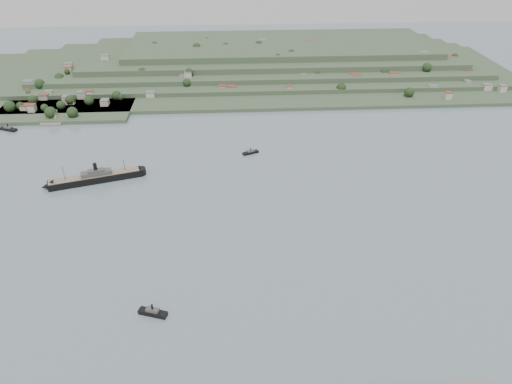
{
  "coord_description": "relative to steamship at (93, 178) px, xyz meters",
  "views": [
    {
      "loc": [
        -15.31,
        -307.27,
        208.72
      ],
      "look_at": [
        5.25,
        30.0,
        11.15
      ],
      "focal_mm": 35.0,
      "sensor_mm": 36.0,
      "label": 1
    }
  ],
  "objects": [
    {
      "name": "ferry_west",
      "position": [
        -113.67,
        119.1,
        -2.08
      ],
      "size": [
        20.09,
        13.02,
        7.34
      ],
      "color": "black",
      "rests_on": "ground"
    },
    {
      "name": "steamship",
      "position": [
        0.0,
        0.0,
        0.0
      ],
      "size": [
        84.74,
        33.88,
        20.85
      ],
      "color": "black",
      "rests_on": "ground"
    },
    {
      "name": "tugboat",
      "position": [
        69.99,
        -163.32,
        -1.96
      ],
      "size": [
        17.79,
        10.01,
        7.76
      ],
      "color": "black",
      "rests_on": "ground"
    },
    {
      "name": "ground",
      "position": [
        132.24,
        -74.29,
        -3.85
      ],
      "size": [
        1400.0,
        1400.0,
        0.0
      ],
      "primitive_type": "plane",
      "color": "slate",
      "rests_on": "ground"
    },
    {
      "name": "ferry_east",
      "position": [
        137.85,
        47.77,
        -2.43
      ],
      "size": [
        16.09,
        10.32,
        5.88
      ],
      "color": "black",
      "rests_on": "ground"
    },
    {
      "name": "far_peninsula",
      "position": [
        160.15,
        318.81,
        8.03
      ],
      "size": [
        760.0,
        309.0,
        30.0
      ],
      "color": "#354830",
      "rests_on": "ground"
    }
  ]
}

